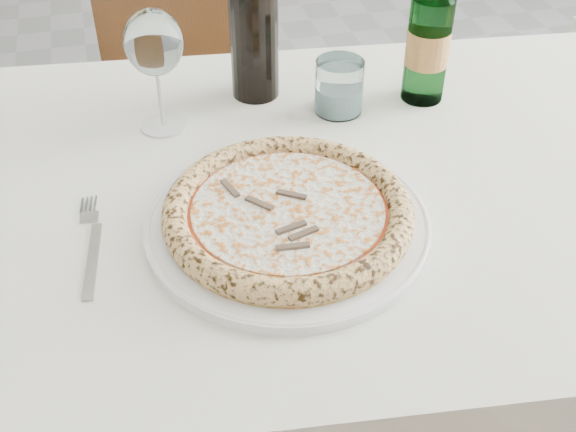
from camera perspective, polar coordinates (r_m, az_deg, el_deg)
name	(u,v)px	position (r m, az deg, el deg)	size (l,w,h in m)	color
floor	(297,365)	(1.75, 0.71, -11.69)	(5.00, 6.00, 0.02)	#59595A
dining_table	(271,235)	(1.06, -1.36, -1.52)	(1.43, 0.95, 0.76)	brown
chair_far	(177,78)	(1.74, -8.76, 10.76)	(0.58, 0.58, 0.93)	brown
plate	(288,223)	(0.92, 0.00, -0.54)	(0.36, 0.36, 0.02)	white
pizza	(288,212)	(0.91, 0.00, 0.31)	(0.32, 0.32, 0.03)	gold
fork	(92,246)	(0.93, -15.26, -2.29)	(0.03, 0.19, 0.00)	gray
wine_glass	(154,45)	(1.07, -10.56, 13.12)	(0.09, 0.09, 0.19)	silver
tumbler	(339,90)	(1.14, 4.04, 9.92)	(0.08, 0.08, 0.08)	silver
beer_bottle	(429,37)	(1.17, 11.07, 13.68)	(0.07, 0.07, 0.26)	#3D7645
wine_bottle	(254,17)	(1.15, -2.74, 15.46)	(0.08, 0.08, 0.31)	black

